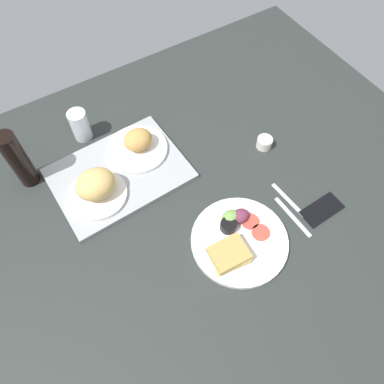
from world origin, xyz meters
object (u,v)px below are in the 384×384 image
object	(u,v)px
drinking_glass	(80,125)
espresso_cup	(264,143)
knife	(292,203)
fork	(293,217)
plate_with_salad	(237,240)
bread_plate_far	(138,145)
serving_tray	(119,173)
bread_plate_near	(96,187)
soda_bottle	(18,160)
cell_phone	(322,209)

from	to	relation	value
drinking_glass	espresso_cup	distance (cm)	67.18
knife	fork	bearing A→B (deg)	139.34
plate_with_salad	espresso_cup	distance (cm)	40.20
bread_plate_far	serving_tray	bearing A→B (deg)	-153.45
drinking_glass	fork	size ratio (longest dim) A/B	0.71
bread_plate_near	soda_bottle	size ratio (longest dim) A/B	0.86
bread_plate_near	cell_phone	world-z (taller)	bread_plate_near
plate_with_salad	soda_bottle	size ratio (longest dim) A/B	1.33
drinking_glass	fork	distance (cm)	81.25
plate_with_salad	fork	bearing A→B (deg)	-6.64
serving_tray	drinking_glass	size ratio (longest dim) A/B	3.75
bread_plate_near	knife	distance (cm)	64.84
drinking_glass	fork	xyz separation A→B (cm)	(44.40, -67.80, -5.76)
plate_with_salad	fork	world-z (taller)	plate_with_salad
bread_plate_far	soda_bottle	world-z (taller)	soda_bottle
bread_plate_far	knife	world-z (taller)	bread_plate_far
bread_plate_far	soda_bottle	bearing A→B (deg)	166.45
bread_plate_far	drinking_glass	size ratio (longest dim) A/B	1.80
plate_with_salad	espresso_cup	bearing A→B (deg)	40.47
espresso_cup	fork	size ratio (longest dim) A/B	0.33
soda_bottle	drinking_glass	bearing A→B (deg)	20.08
plate_with_salad	soda_bottle	xyz separation A→B (cm)	(-47.20, 56.83, 9.85)
cell_phone	soda_bottle	bearing A→B (deg)	139.61
cell_phone	espresso_cup	bearing A→B (deg)	88.30
fork	knife	size ratio (longest dim) A/B	0.89
soda_bottle	knife	world-z (taller)	soda_bottle
bread_plate_near	knife	bearing A→B (deg)	-34.23
serving_tray	plate_with_salad	world-z (taller)	plate_with_salad
bread_plate_near	drinking_glass	distance (cm)	28.12
knife	plate_with_salad	bearing A→B (deg)	90.07
cell_phone	bread_plate_near	bearing A→B (deg)	142.57
plate_with_salad	knife	distance (cm)	23.74
bread_plate_near	fork	bearing A→B (deg)	-38.67
serving_tray	fork	world-z (taller)	serving_tray
serving_tray	bread_plate_far	bearing A→B (deg)	26.55
knife	cell_phone	bearing A→B (deg)	-139.37
plate_with_salad	fork	xyz separation A→B (cm)	(20.65, -2.40, -1.38)
drinking_glass	cell_phone	world-z (taller)	drinking_glass
plate_with_salad	knife	world-z (taller)	plate_with_salad
cell_phone	serving_tray	bearing A→B (deg)	134.88
soda_bottle	espresso_cup	bearing A→B (deg)	-21.56
knife	bread_plate_near	bearing A→B (deg)	51.97
bread_plate_far	cell_phone	bearing A→B (deg)	-52.89
bread_plate_near	drinking_glass	xyz separation A→B (cm)	(6.00, 27.47, -0.00)
serving_tray	plate_with_salad	xyz separation A→B (cm)	(20.19, -42.57, 0.83)
serving_tray	drinking_glass	distance (cm)	23.68
serving_tray	soda_bottle	xyz separation A→B (cm)	(-27.02, 14.26, 10.68)
drinking_glass	soda_bottle	xyz separation A→B (cm)	(-23.45, -8.57, 5.47)
serving_tray	espresso_cup	bearing A→B (deg)	-17.99
plate_with_salad	soda_bottle	world-z (taller)	soda_bottle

